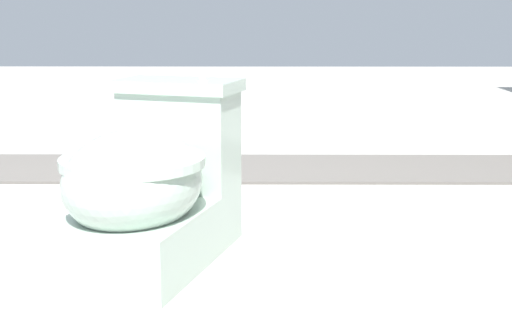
{
  "coord_description": "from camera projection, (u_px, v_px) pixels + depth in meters",
  "views": [
    {
      "loc": [
        1.87,
        0.54,
        0.72
      ],
      "look_at": [
        -0.09,
        0.53,
        0.3
      ],
      "focal_mm": 50.0,
      "sensor_mm": 36.0,
      "label": 1
    }
  ],
  "objects": [
    {
      "name": "toilet",
      "position": [
        150.0,
        188.0,
        2.02
      ],
      "size": [
        0.71,
        0.54,
        0.52
      ],
      "rotation": [
        0.0,
        0.0,
        -0.31
      ],
      "color": "#B2C6B7",
      "rests_on": "ground"
    },
    {
      "name": "ground_plane",
      "position": [
        64.0,
        272.0,
        1.98
      ],
      "size": [
        14.0,
        14.0,
        0.0
      ],
      "primitive_type": "plane",
      "color": "#A8A59E"
    },
    {
      "name": "gravel_strip",
      "position": [
        250.0,
        168.0,
        3.23
      ],
      "size": [
        0.56,
        8.0,
        0.01
      ],
      "primitive_type": "cube",
      "color": "#605B56",
      "rests_on": "ground"
    }
  ]
}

